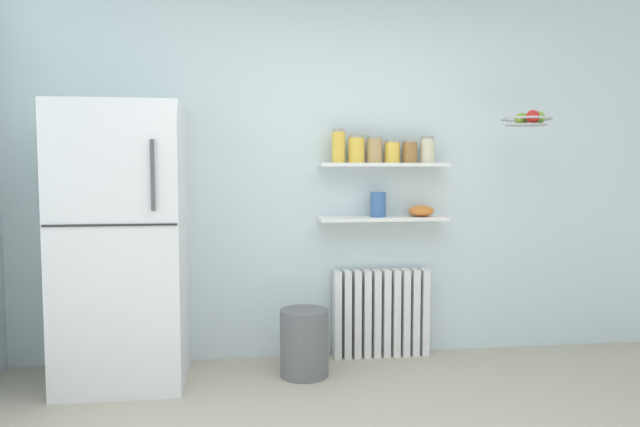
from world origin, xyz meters
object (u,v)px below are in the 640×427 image
at_px(storage_jar_1, 356,149).
at_px(storage_jar_4, 410,152).
at_px(radiator, 381,313).
at_px(trash_bin, 304,343).
at_px(vase, 378,205).
at_px(storage_jar_5, 427,150).
at_px(storage_jar_0, 338,146).
at_px(storage_jar_2, 374,150).
at_px(shelf_bowl, 421,211).
at_px(hanging_fruit_basket, 529,119).
at_px(storage_jar_3, 392,151).
at_px(refrigerator, 123,244).

relative_size(storage_jar_1, storage_jar_4, 1.19).
xyz_separation_m(radiator, storage_jar_4, (0.19, -0.03, 1.14)).
bearing_deg(trash_bin, vase, 28.82).
height_order(radiator, storage_jar_5, storage_jar_5).
xyz_separation_m(storage_jar_0, storage_jar_2, (0.25, -0.00, -0.02)).
bearing_deg(shelf_bowl, hanging_fruit_basket, -24.40).
xyz_separation_m(storage_jar_2, trash_bin, (-0.52, -0.30, -1.25)).
height_order(storage_jar_5, hanging_fruit_basket, hanging_fruit_basket).
height_order(storage_jar_3, trash_bin, storage_jar_3).
bearing_deg(storage_jar_4, hanging_fruit_basket, -21.76).
xyz_separation_m(shelf_bowl, hanging_fruit_basket, (0.64, -0.29, 0.62)).
height_order(storage_jar_4, storage_jar_5, storage_jar_5).
bearing_deg(storage_jar_4, storage_jar_2, -180.00).
bearing_deg(storage_jar_0, refrigerator, -170.19).
bearing_deg(storage_jar_1, vase, 0.00).
height_order(storage_jar_4, shelf_bowl, storage_jar_4).
distance_m(vase, trash_bin, 1.07).
xyz_separation_m(refrigerator, storage_jar_0, (1.39, 0.24, 0.62)).
xyz_separation_m(storage_jar_3, storage_jar_4, (0.13, 0.00, 0.00)).
bearing_deg(storage_jar_0, trash_bin, -131.63).
height_order(storage_jar_0, hanging_fruit_basket, hanging_fruit_basket).
bearing_deg(storage_jar_2, trash_bin, -149.83).
xyz_separation_m(refrigerator, hanging_fruit_basket, (2.62, -0.05, 0.80)).
relative_size(refrigerator, radiator, 2.53).
relative_size(refrigerator, hanging_fruit_basket, 5.18).
bearing_deg(storage_jar_2, storage_jar_1, 180.00).
xyz_separation_m(storage_jar_1, hanging_fruit_basket, (1.10, -0.29, 0.19)).
relative_size(radiator, storage_jar_1, 3.57).
bearing_deg(hanging_fruit_basket, storage_jar_3, 161.23).
xyz_separation_m(radiator, trash_bin, (-0.58, -0.33, -0.09)).
distance_m(storage_jar_4, storage_jar_5, 0.13).
distance_m(trash_bin, hanging_fruit_basket, 2.08).
bearing_deg(storage_jar_4, storage_jar_5, -0.00).
relative_size(storage_jar_2, shelf_bowl, 1.03).
distance_m(storage_jar_0, hanging_fruit_basket, 1.27).
bearing_deg(hanging_fruit_basket, vase, 163.03).
bearing_deg(storage_jar_2, storage_jar_4, 0.00).
height_order(storage_jar_4, hanging_fruit_basket, hanging_fruit_basket).
bearing_deg(shelf_bowl, storage_jar_4, 180.00).
distance_m(refrigerator, storage_jar_4, 2.00).
distance_m(storage_jar_2, shelf_bowl, 0.54).
distance_m(storage_jar_4, hanging_fruit_basket, 0.80).
height_order(storage_jar_4, vase, storage_jar_4).
xyz_separation_m(storage_jar_2, storage_jar_3, (0.13, 0.00, -0.01)).
bearing_deg(storage_jar_5, storage_jar_4, 180.00).
distance_m(storage_jar_0, storage_jar_4, 0.51).
height_order(refrigerator, vase, refrigerator).
bearing_deg(storage_jar_4, storage_jar_0, 180.00).
distance_m(radiator, storage_jar_3, 1.15).
relative_size(storage_jar_1, trash_bin, 0.44).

